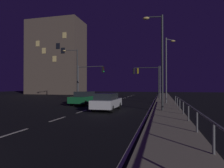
{
  "coord_description": "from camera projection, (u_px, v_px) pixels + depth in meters",
  "views": [
    {
      "loc": [
        6.73,
        -2.69,
        2.2
      ],
      "look_at": [
        -1.64,
        29.96,
        2.57
      ],
      "focal_mm": 31.34,
      "sensor_mm": 36.0,
      "label": 1
    }
  ],
  "objects": [
    {
      "name": "ground_plane",
      "position": [
        98.0,
        106.0,
        21.2
      ],
      "size": [
        112.0,
        112.0,
        0.0
      ],
      "primitive_type": "plane",
      "color": "black",
      "rests_on": "ground"
    },
    {
      "name": "sidewalk_right",
      "position": [
        166.0,
        107.0,
        19.43
      ],
      "size": [
        2.53,
        77.0,
        0.14
      ],
      "primitive_type": "cube",
      "color": "gray",
      "rests_on": "ground"
    },
    {
      "name": "lane_markings_center",
      "position": [
        107.0,
        104.0,
        24.59
      ],
      "size": [
        0.14,
        50.0,
        0.01
      ],
      "color": "silver",
      "rests_on": "ground"
    },
    {
      "name": "lane_edge_line",
      "position": [
        153.0,
        103.0,
        24.65
      ],
      "size": [
        0.14,
        53.0,
        0.01
      ],
      "color": "silver",
      "rests_on": "ground"
    },
    {
      "name": "car",
      "position": [
        107.0,
        101.0,
        17.53
      ],
      "size": [
        1.82,
        4.4,
        1.57
      ],
      "color": "silver",
      "rests_on": "ground"
    },
    {
      "name": "car_oncoming",
      "position": [
        84.0,
        98.0,
        22.89
      ],
      "size": [
        2.01,
        4.48,
        1.57
      ],
      "color": "#14592D",
      "rests_on": "ground"
    },
    {
      "name": "traffic_light_far_center",
      "position": [
        148.0,
        76.0,
        30.89
      ],
      "size": [
        4.32,
        0.63,
        5.23
      ],
      "color": "#4C4C51",
      "rests_on": "sidewalk_right"
    },
    {
      "name": "traffic_light_overhead_east",
      "position": [
        89.0,
        75.0,
        31.03
      ],
      "size": [
        4.7,
        0.8,
        5.53
      ],
      "color": "#4C4C51",
      "rests_on": "ground"
    },
    {
      "name": "traffic_light_mid_left",
      "position": [
        149.0,
        76.0,
        34.02
      ],
      "size": [
        3.88,
        0.65,
        5.51
      ],
      "color": "#2D3033",
      "rests_on": "sidewalk_right"
    },
    {
      "name": "street_lamp_median",
      "position": [
        167.0,
        65.0,
        23.83
      ],
      "size": [
        1.21,
        1.17,
        7.95
      ],
      "color": "#4C4C51",
      "rests_on": "sidewalk_right"
    },
    {
      "name": "street_lamp_mid_block",
      "position": [
        160.0,
        54.0,
        16.71
      ],
      "size": [
        1.72,
        0.48,
        8.17
      ],
      "color": "#2D3033",
      "rests_on": "sidewalk_right"
    },
    {
      "name": "street_lamp_far_end",
      "position": [
        75.0,
        70.0,
        31.35
      ],
      "size": [
        2.29,
        0.98,
        8.11
      ],
      "color": "#2D3033",
      "rests_on": "ground"
    },
    {
      "name": "barrier_fence",
      "position": [
        188.0,
        108.0,
        11.54
      ],
      "size": [
        0.09,
        23.35,
        0.98
      ],
      "color": "#59595E",
      "rests_on": "sidewalk_right"
    },
    {
      "name": "building_distant",
      "position": [
        57.0,
        58.0,
        55.31
      ],
      "size": [
        14.97,
        8.51,
        20.41
      ],
      "color": "brown",
      "rests_on": "ground"
    }
  ]
}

